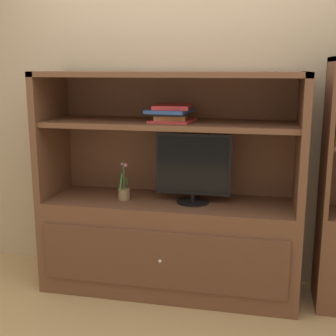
# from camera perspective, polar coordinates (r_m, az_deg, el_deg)

# --- Properties ---
(ground_plane) EXTENTS (8.00, 8.00, 0.00)m
(ground_plane) POSITION_cam_1_polar(r_m,az_deg,el_deg) (3.19, -1.39, -17.78)
(ground_plane) COLOR tan
(painted_rear_wall) EXTENTS (6.00, 0.10, 2.80)m
(painted_rear_wall) POSITION_cam_1_polar(r_m,az_deg,el_deg) (3.50, 1.40, 9.03)
(painted_rear_wall) COLOR tan
(painted_rear_wall) RESTS_ON ground_plane
(media_console) EXTENTS (1.83, 0.60, 1.58)m
(media_console) POSITION_cam_1_polar(r_m,az_deg,el_deg) (3.34, 0.20, -6.90)
(media_console) COLOR brown
(media_console) RESTS_ON ground_plane
(tv_monitor) EXTENTS (0.53, 0.23, 0.49)m
(tv_monitor) POSITION_cam_1_polar(r_m,az_deg,el_deg) (3.18, 3.16, -0.01)
(tv_monitor) COLOR black
(tv_monitor) RESTS_ON media_console
(potted_plant) EXTENTS (0.08, 0.09, 0.29)m
(potted_plant) POSITION_cam_1_polar(r_m,az_deg,el_deg) (3.32, -5.51, -2.99)
(potted_plant) COLOR #8C7251
(potted_plant) RESTS_ON media_console
(magazine_stack) EXTENTS (0.33, 0.33, 0.11)m
(magazine_stack) POSITION_cam_1_polar(r_m,az_deg,el_deg) (3.16, 0.39, 6.88)
(magazine_stack) COLOR red
(magazine_stack) RESTS_ON media_console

